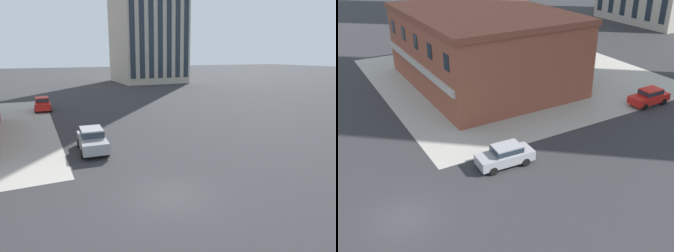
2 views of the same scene
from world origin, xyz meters
TOP-DOWN VIEW (x-y plane):
  - ground_plane at (0.00, 0.00)m, footprint 320.00×320.00m
  - car_main_northbound_far at (-4.63, 27.39)m, footprint 1.94×4.42m
  - car_cross_westbound at (-2.08, 8.70)m, footprint 2.08×4.49m

SIDE VIEW (x-z plane):
  - ground_plane at x=0.00m, z-range 0.00..0.00m
  - car_main_northbound_far at x=-4.63m, z-range 0.08..1.76m
  - car_cross_westbound at x=-2.08m, z-range 0.08..1.76m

